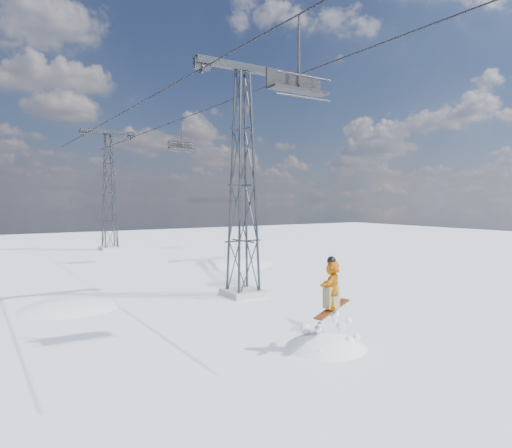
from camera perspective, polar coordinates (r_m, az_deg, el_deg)
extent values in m
plane|color=white|center=(16.39, 10.77, -13.99)|extent=(120.00, 120.00, 0.00)
sphere|color=white|center=(36.73, -2.70, -19.87)|extent=(20.00, 20.00, 20.00)
cube|color=#999999|center=(23.05, -1.63, -8.57)|extent=(1.80, 1.80, 0.30)
cube|color=#2B2E32|center=(23.49, -1.67, 19.00)|extent=(5.00, 0.35, 0.35)
cube|color=#2B2E32|center=(22.44, -6.79, 19.22)|extent=(0.80, 0.25, 0.50)
cube|color=#2B2E32|center=(24.60, 2.96, 17.78)|extent=(0.80, 0.25, 0.50)
cube|color=#999999|center=(46.11, -17.78, -2.90)|extent=(1.80, 1.80, 0.30)
cube|color=#2B2E32|center=(46.33, -18.01, 10.89)|extent=(5.00, 0.35, 0.35)
cube|color=#2B2E32|center=(45.81, -20.72, 10.68)|extent=(0.80, 0.25, 0.50)
cube|color=#2B2E32|center=(46.90, -15.36, 10.58)|extent=(0.80, 0.25, 0.50)
cylinder|color=black|center=(32.85, -15.76, 13.55)|extent=(0.06, 51.00, 0.06)
cylinder|color=black|center=(34.37, -8.53, 13.15)|extent=(0.06, 51.00, 0.06)
sphere|color=white|center=(16.11, 8.64, -20.93)|extent=(4.40, 4.40, 4.40)
cube|color=#9B4614|center=(14.91, 9.51, -10.43)|extent=(1.59, 0.66, 0.42)
imported|color=orange|center=(14.75, 9.53, -7.44)|extent=(1.44, 1.18, 1.54)
cube|color=#847951|center=(14.83, 9.52, -9.03)|extent=(0.54, 0.51, 0.71)
sphere|color=black|center=(14.63, 9.56, -4.55)|extent=(0.29, 0.29, 0.29)
cylinder|color=black|center=(16.05, 5.39, 20.55)|extent=(0.09, 0.09, 2.46)
cube|color=black|center=(15.73, 5.37, 16.28)|extent=(2.24, 0.50, 0.09)
cube|color=black|center=(16.00, 4.81, 17.29)|extent=(2.24, 0.07, 0.62)
cylinder|color=black|center=(15.45, 6.02, 15.45)|extent=(2.24, 0.07, 0.07)
cylinder|color=black|center=(15.57, 6.17, 17.90)|extent=(2.24, 0.06, 0.06)
cylinder|color=black|center=(35.21, -9.28, 11.07)|extent=(0.08, 0.08, 2.21)
cube|color=black|center=(35.07, -9.26, 9.28)|extent=(2.01, 0.45, 0.08)
cube|color=black|center=(35.31, -9.41, 9.73)|extent=(2.01, 0.06, 0.55)
cylinder|color=black|center=(34.82, -9.09, 8.91)|extent=(2.01, 0.06, 0.06)
cylinder|color=black|center=(34.84, -9.07, 9.91)|extent=(2.01, 0.05, 0.05)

